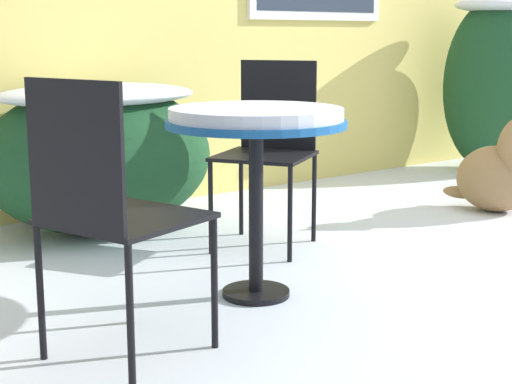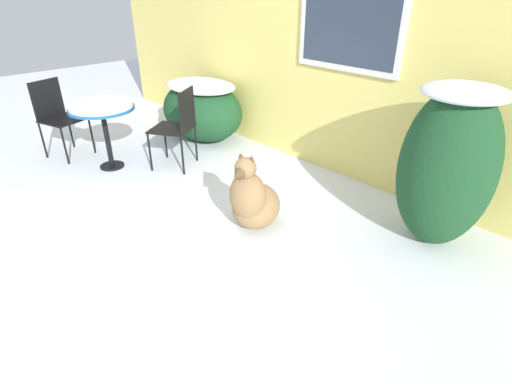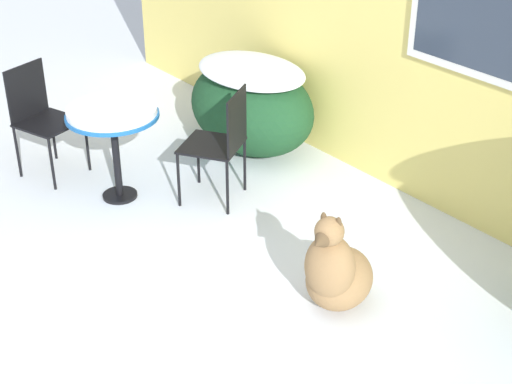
{
  "view_description": "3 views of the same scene",
  "coord_description": "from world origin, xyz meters",
  "px_view_note": "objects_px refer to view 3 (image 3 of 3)",
  "views": [
    {
      "loc": [
        -3.31,
        -2.22,
        1.08
      ],
      "look_at": [
        -1.41,
        0.29,
        0.45
      ],
      "focal_mm": 55.0,
      "sensor_mm": 36.0,
      "label": 1
    },
    {
      "loc": [
        3.06,
        -1.48,
        2.05
      ],
      "look_at": [
        0.76,
        0.69,
        0.35
      ],
      "focal_mm": 28.0,
      "sensor_mm": 36.0,
      "label": 2
    },
    {
      "loc": [
        3.66,
        -2.37,
        3.21
      ],
      "look_at": [
        0.0,
        0.6,
        0.55
      ],
      "focal_mm": 55.0,
      "sensor_mm": 36.0,
      "label": 3
    }
  ],
  "objects_px": {
    "patio_chair_far_side": "(41,115)",
    "dog": "(336,272)",
    "patio_chair_near_table": "(221,140)",
    "patio_table": "(113,119)"
  },
  "relations": [
    {
      "from": "patio_chair_near_table",
      "to": "patio_chair_far_side",
      "type": "bearing_deg",
      "value": -89.54
    },
    {
      "from": "patio_chair_far_side",
      "to": "dog",
      "type": "height_order",
      "value": "patio_chair_far_side"
    },
    {
      "from": "patio_chair_far_side",
      "to": "dog",
      "type": "bearing_deg",
      "value": -96.5
    },
    {
      "from": "patio_chair_near_table",
      "to": "dog",
      "type": "xyz_separation_m",
      "value": [
        1.62,
        -0.29,
        -0.25
      ]
    },
    {
      "from": "patio_chair_near_table",
      "to": "patio_chair_far_side",
      "type": "distance_m",
      "value": 1.62
    },
    {
      "from": "patio_chair_far_side",
      "to": "patio_chair_near_table",
      "type": "bearing_deg",
      "value": -74.73
    },
    {
      "from": "patio_table",
      "to": "patio_chair_near_table",
      "type": "distance_m",
      "value": 0.86
    },
    {
      "from": "dog",
      "to": "patio_table",
      "type": "bearing_deg",
      "value": 171.38
    },
    {
      "from": "patio_table",
      "to": "patio_chair_near_table",
      "type": "bearing_deg",
      "value": 48.14
    },
    {
      "from": "patio_table",
      "to": "patio_chair_far_side",
      "type": "height_order",
      "value": "patio_chair_far_side"
    }
  ]
}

